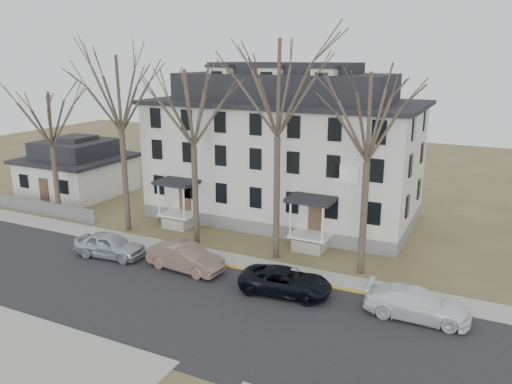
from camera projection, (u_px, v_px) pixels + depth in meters
The scene contains 17 objects.
ground at pixel (175, 325), 24.00m from camera, with size 120.00×120.00×0.00m, color brown.
main_road at pixel (197, 307), 25.73m from camera, with size 120.00×10.00×0.04m, color #27272A.
far_sidewalk at pixel (250, 264), 30.93m from camera, with size 120.00×2.00×0.08m, color #A09F97.
yellow_curb at pixel (322, 286), 28.04m from camera, with size 14.00×0.25×0.06m, color gold.
boarding_house at pixel (284, 150), 39.00m from camera, with size 20.80×12.36×12.05m.
small_house at pixel (78, 170), 46.58m from camera, with size 8.70×8.70×5.00m.
fence at pixel (31, 213), 41.11m from camera, with size 14.00×0.06×1.20m, color gray.
tree_far_left at pixel (119, 88), 34.42m from camera, with size 8.40×8.40×13.72m.
tree_mid_left at pixel (192, 103), 32.08m from camera, with size 7.80×7.80×12.74m.
tree_center at pixel (278, 81), 29.15m from camera, with size 9.00×9.00×14.70m.
tree_mid_right at pixel (370, 111), 27.22m from camera, with size 7.80×7.80×12.74m.
tree_bungalow at pixel (49, 116), 37.97m from camera, with size 6.60×6.60×10.78m.
car_silver at pixel (110, 246), 31.88m from camera, with size 1.87×4.64×1.58m, color #B2BCC4.
car_tan at pixel (185, 258), 29.89m from camera, with size 1.70×4.88×1.61m, color #7A6054.
car_navy at pixel (286, 282), 26.96m from camera, with size 2.30×4.99×1.39m, color black.
car_white at pixel (417, 304), 24.44m from camera, with size 2.06×5.06×1.47m, color white.
bicycle_left at pixel (166, 219), 37.99m from camera, with size 0.65×1.87×0.98m, color black.
Camera 1 is at (12.91, -17.59, 12.49)m, focal length 35.00 mm.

